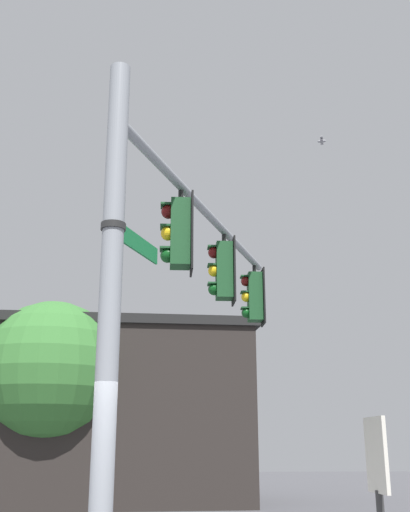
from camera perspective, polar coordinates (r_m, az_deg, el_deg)
name	(u,v)px	position (r m, az deg, el deg)	size (l,w,h in m)	color
signal_pole	(109,317)	(7.13, -8.71, -5.52)	(0.26, 0.26, 6.44)	gray
mast_arm	(209,216)	(10.95, 0.37, 3.70)	(0.14, 0.14, 7.06)	gray
traffic_light_nearest_pole	(179,233)	(9.48, -2.38, 2.08)	(0.54, 0.49, 1.31)	black
traffic_light_mid_inner	(223,271)	(11.50, 1.66, -1.34)	(0.54, 0.49, 1.31)	black
traffic_light_mid_outer	(254,297)	(13.59, 4.48, -3.72)	(0.54, 0.49, 1.31)	black
street_name_sign	(127,237)	(7.73, -7.08, 1.77)	(1.33, 0.65, 0.22)	#147238
bird_flying	(322,141)	(15.20, 10.58, 10.24)	(0.31, 0.22, 0.11)	gray
storefront_building	(118,413)	(22.28, -7.92, -13.94)	(7.00, 9.24, 5.79)	#282321
tree_by_storefront	(51,372)	(20.53, -13.81, -10.20)	(4.41, 4.41, 6.26)	#4C3823
historical_marker	(379,490)	(7.06, 15.55, -19.83)	(0.60, 0.08, 2.13)	#333333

